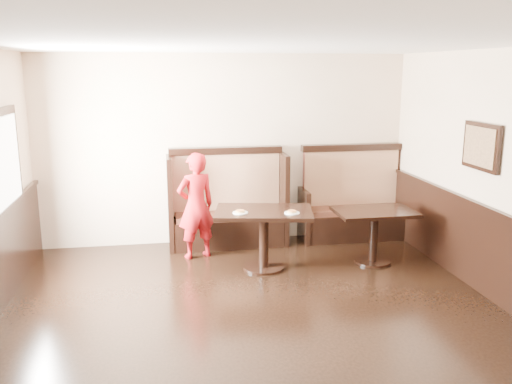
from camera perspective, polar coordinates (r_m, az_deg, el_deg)
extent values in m
plane|color=black|center=(5.24, 1.63, -16.62)|extent=(7.00, 7.00, 0.00)
plane|color=beige|center=(8.10, -3.27, 4.46)|extent=(5.50, 0.00, 5.50)
plane|color=white|center=(4.57, 1.86, 15.66)|extent=(7.00, 7.00, 0.00)
cube|color=black|center=(6.69, -25.33, 2.78)|extent=(0.05, 1.50, 1.20)
cube|color=white|center=(6.68, -25.09, 2.79)|extent=(0.01, 1.30, 1.00)
cube|color=black|center=(6.79, 22.63, 4.44)|extent=(0.04, 0.70, 0.55)
cube|color=olive|center=(6.78, 22.45, 4.44)|extent=(0.01, 0.60, 0.45)
cube|color=black|center=(8.09, -2.93, -4.19)|extent=(1.60, 0.50, 0.42)
cube|color=#3E1F13|center=(8.02, -2.95, -2.48)|extent=(1.54, 0.46, 0.09)
cube|color=#551114|center=(8.12, -3.17, 0.90)|extent=(1.60, 0.12, 0.92)
cube|color=black|center=(8.04, -3.22, 4.39)|extent=(1.68, 0.16, 0.10)
cube|color=black|center=(8.01, -9.03, -1.02)|extent=(0.07, 0.72, 1.36)
cube|color=black|center=(8.21, 2.77, -0.55)|extent=(0.07, 0.72, 1.36)
cube|color=black|center=(8.54, 10.19, -3.47)|extent=(1.50, 0.50, 0.42)
cube|color=#3E1F13|center=(8.47, 10.25, -1.84)|extent=(1.44, 0.46, 0.09)
cube|color=#551114|center=(8.57, 9.89, 1.35)|extent=(1.50, 0.12, 0.92)
cube|color=black|center=(8.49, 10.02, 4.66)|extent=(1.58, 0.16, 0.10)
cube|color=black|center=(8.35, 4.90, -2.33)|extent=(0.07, 0.72, 0.80)
cube|color=black|center=(8.88, 14.81, -1.80)|extent=(0.07, 0.72, 0.80)
cube|color=black|center=(7.00, 0.83, -2.14)|extent=(1.37, 1.00, 0.05)
cylinder|color=black|center=(7.11, 0.82, -5.22)|extent=(0.12, 0.12, 0.73)
cylinder|color=black|center=(7.23, 0.81, -7.92)|extent=(0.54, 0.54, 0.03)
cube|color=black|center=(7.42, 12.40, -2.07)|extent=(1.05, 0.69, 0.05)
cylinder|color=black|center=(7.52, 12.26, -4.75)|extent=(0.11, 0.11, 0.67)
cylinder|color=black|center=(7.62, 12.15, -7.11)|extent=(0.50, 0.50, 0.03)
imported|color=#AB1218|center=(7.49, -6.34, -1.45)|extent=(0.63, 0.51, 1.48)
cylinder|color=white|center=(6.86, -1.67, -2.17)|extent=(0.19, 0.19, 0.01)
cylinder|color=tan|center=(6.86, -1.67, -2.06)|extent=(0.12, 0.12, 0.02)
cylinder|color=#EABA54|center=(6.85, -1.67, -1.96)|extent=(0.10, 0.10, 0.01)
cylinder|color=white|center=(6.86, 3.80, -2.19)|extent=(0.20, 0.20, 0.01)
cylinder|color=tan|center=(6.86, 3.81, -2.08)|extent=(0.12, 0.12, 0.02)
cylinder|color=#EABA54|center=(6.86, 3.81, -1.99)|extent=(0.10, 0.10, 0.01)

